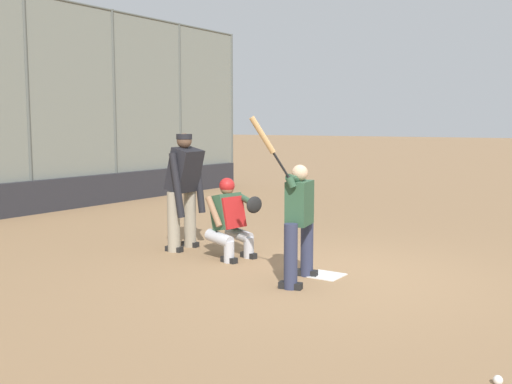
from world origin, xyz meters
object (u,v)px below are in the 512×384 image
umpire_home (184,187)px  baseball_loose (498,380)px  batter_at_plate (299,219)px  spare_bat_near_backstop (181,207)px  catcher_behind_plate (231,217)px

umpire_home → baseball_loose: (2.43, 5.21, -0.95)m
batter_at_plate → umpire_home: size_ratio=1.13×
umpire_home → spare_bat_near_backstop: umpire_home is taller
batter_at_plate → catcher_behind_plate: batter_at_plate is taller
catcher_behind_plate → spare_bat_near_backstop: catcher_behind_plate is taller
batter_at_plate → baseball_loose: (1.72, 2.74, -0.77)m
umpire_home → baseball_loose: 5.82m
batter_at_plate → catcher_behind_plate: 1.61m
spare_bat_near_backstop → baseball_loose: 10.11m
batter_at_plate → baseball_loose: size_ratio=27.91×
spare_bat_near_backstop → umpire_home: bearing=169.8°
catcher_behind_plate → umpire_home: 1.06m
catcher_behind_plate → baseball_loose: 4.86m
spare_bat_near_backstop → baseball_loose: (5.84, 8.25, 0.00)m
batter_at_plate → umpire_home: bearing=-118.1°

